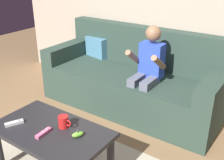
% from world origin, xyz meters
% --- Properties ---
extents(couch, '(2.04, 0.80, 0.89)m').
position_xyz_m(couch, '(-0.04, 1.52, 0.31)').
color(couch, '#2D4238').
rests_on(couch, ground).
extents(person_seated_on_couch, '(0.34, 0.42, 1.01)m').
position_xyz_m(person_seated_on_couch, '(0.24, 1.33, 0.57)').
color(person_seated_on_couch, slate).
rests_on(person_seated_on_couch, ground).
extents(coffee_table, '(0.91, 0.53, 0.42)m').
position_xyz_m(coffee_table, '(0.04, 0.17, 0.35)').
color(coffee_table, '#232326').
rests_on(coffee_table, ground).
extents(game_remote_white_near_edge, '(0.09, 0.14, 0.03)m').
position_xyz_m(game_remote_white_near_edge, '(-0.25, 0.06, 0.43)').
color(game_remote_white_near_edge, white).
rests_on(game_remote_white_near_edge, coffee_table).
extents(nunchuk_lime, '(0.08, 0.10, 0.05)m').
position_xyz_m(nunchuk_lime, '(0.27, 0.22, 0.44)').
color(nunchuk_lime, '#72C638').
rests_on(nunchuk_lime, coffee_table).
extents(game_remote_pink_far_corner, '(0.04, 0.14, 0.03)m').
position_xyz_m(game_remote_pink_far_corner, '(0.04, 0.10, 0.43)').
color(game_remote_pink_far_corner, pink).
rests_on(game_remote_pink_far_corner, coffee_table).
extents(coffee_mug, '(0.12, 0.08, 0.10)m').
position_xyz_m(coffee_mug, '(0.10, 0.25, 0.47)').
color(coffee_mug, red).
rests_on(coffee_mug, coffee_table).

